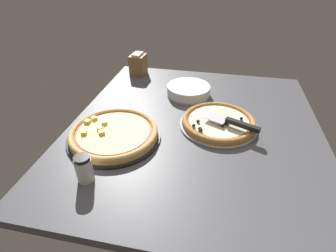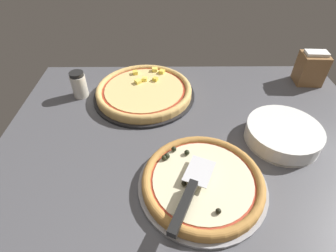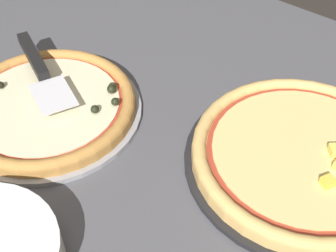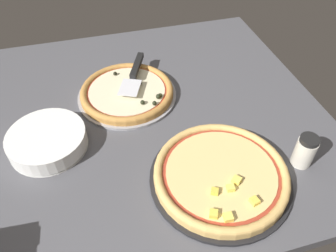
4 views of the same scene
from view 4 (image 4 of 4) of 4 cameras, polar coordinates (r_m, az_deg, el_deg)
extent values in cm
cube|color=#4C4C51|center=(112.91, -5.26, 1.34)|extent=(126.07, 112.37, 3.60)
cylinder|color=#939399|center=(119.07, -7.08, 5.35)|extent=(35.19, 35.19, 1.00)
cylinder|color=#B77F3D|center=(118.28, -7.14, 5.82)|extent=(33.07, 33.07, 1.53)
torus|color=#B77F3D|center=(117.80, -7.17, 6.11)|extent=(33.07, 33.07, 2.43)
cylinder|color=#A33823|center=(117.76, -7.17, 6.14)|extent=(28.75, 28.75, 0.15)
cylinder|color=beige|center=(117.68, -7.18, 6.18)|extent=(27.12, 27.12, 0.40)
sphere|color=black|center=(124.86, -9.20, 9.01)|extent=(1.39, 1.39, 1.39)
sphere|color=black|center=(119.89, -6.05, 7.77)|extent=(1.70, 1.70, 1.70)
sphere|color=black|center=(112.49, -1.68, 5.16)|extent=(1.74, 1.74, 1.74)
sphere|color=#282D19|center=(113.08, -1.36, 5.35)|extent=(1.54, 1.54, 1.54)
sphere|color=black|center=(119.16, -4.91, 7.52)|extent=(1.44, 1.44, 1.44)
sphere|color=black|center=(110.57, -4.45, 4.13)|extent=(1.54, 1.54, 1.54)
sphere|color=black|center=(110.13, -2.38, 4.04)|extent=(1.51, 1.51, 1.51)
cylinder|color=black|center=(94.04, 9.06, -8.96)|extent=(39.68, 39.68, 1.00)
cylinder|color=#DBAD60|center=(92.81, 9.16, -8.39)|extent=(37.29, 37.29, 2.09)
torus|color=#DBAD60|center=(91.99, 9.24, -8.00)|extent=(37.29, 37.29, 2.36)
cylinder|color=#A33823|center=(91.93, 9.24, -7.98)|extent=(32.42, 32.42, 0.15)
cylinder|color=#E5C67A|center=(91.83, 9.25, -7.93)|extent=(30.58, 30.58, 0.40)
cube|color=#F9E05B|center=(88.07, 10.83, -10.56)|extent=(2.24, 2.01, 1.34)
cube|color=#F9E05B|center=(89.86, 11.85, -9.21)|extent=(3.07, 3.07, 1.34)
cube|color=#F4D64C|center=(87.17, 14.83, -12.52)|extent=(2.40, 2.55, 1.34)
cube|color=#F9E05B|center=(83.37, 10.43, -15.35)|extent=(2.40, 2.36, 1.34)
cube|color=yellow|center=(86.81, 8.13, -11.20)|extent=(2.49, 2.45, 1.34)
cube|color=#F4D64C|center=(83.29, 7.96, -14.91)|extent=(2.75, 2.82, 1.34)
cube|color=silver|center=(115.49, -6.67, 6.69)|extent=(9.93, 11.28, 0.24)
cube|color=black|center=(124.48, -5.44, 10.45)|extent=(8.03, 14.62, 2.00)
cylinder|color=white|center=(107.06, -19.94, -3.31)|extent=(23.48, 23.48, 0.70)
cylinder|color=white|center=(106.57, -20.03, -3.05)|extent=(23.48, 23.48, 0.70)
cylinder|color=white|center=(106.08, -20.12, -2.80)|extent=(23.48, 23.48, 0.70)
cylinder|color=white|center=(105.59, -20.21, -2.54)|extent=(23.48, 23.48, 0.70)
cylinder|color=white|center=(105.11, -20.31, -2.28)|extent=(23.48, 23.48, 0.70)
cylinder|color=white|center=(104.63, -20.40, -2.02)|extent=(23.48, 23.48, 0.70)
cylinder|color=white|center=(104.15, -20.50, -1.76)|extent=(23.48, 23.48, 0.70)
cylinder|color=white|center=(103.68, -20.59, -1.49)|extent=(23.48, 23.48, 0.70)
cylinder|color=silver|center=(101.34, 22.64, -4.25)|extent=(5.83, 5.83, 8.95)
cylinder|color=black|center=(97.78, 23.46, -2.25)|extent=(5.37, 5.37, 1.40)
camera|label=1|loc=(1.44, 43.55, 31.88)|focal=28.00mm
camera|label=2|loc=(1.37, -8.90, 37.96)|focal=28.00mm
camera|label=3|loc=(0.45, -49.50, 9.43)|focal=50.00mm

